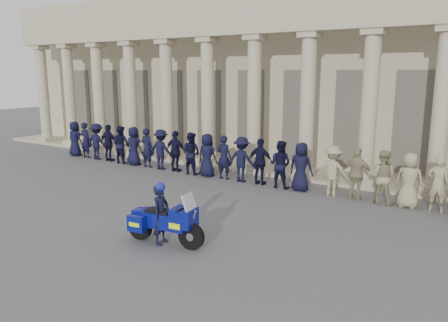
# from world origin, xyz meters

# --- Properties ---
(ground) EXTENTS (90.00, 90.00, 0.00)m
(ground) POSITION_xyz_m (0.00, 0.00, 0.00)
(ground) COLOR #4E4E51
(ground) RESTS_ON ground
(building) EXTENTS (40.00, 12.50, 9.00)m
(building) POSITION_xyz_m (-0.00, 14.74, 4.52)
(building) COLOR tan
(building) RESTS_ON ground
(officer_rank) EXTENTS (21.37, 0.74, 1.96)m
(officer_rank) POSITION_xyz_m (-1.46, 6.11, 0.98)
(officer_rank) COLOR black
(officer_rank) RESTS_ON ground
(motorcycle) EXTENTS (2.40, 1.05, 1.54)m
(motorcycle) POSITION_xyz_m (0.97, -1.04, 0.67)
(motorcycle) COLOR black
(motorcycle) RESTS_ON ground
(rider) EXTENTS (0.47, 0.65, 1.76)m
(rider) POSITION_xyz_m (0.84, -1.06, 0.88)
(rider) COLOR black
(rider) RESTS_ON ground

